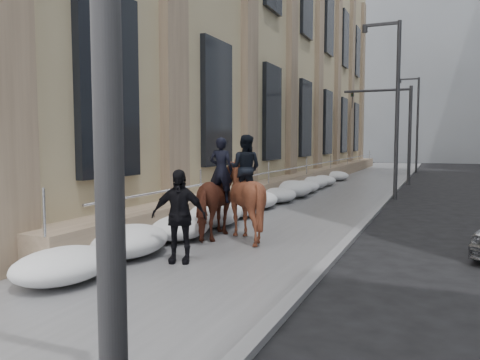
% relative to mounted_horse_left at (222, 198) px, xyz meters
% --- Properties ---
extents(ground, '(140.00, 140.00, 0.00)m').
position_rel_mounted_horse_left_xyz_m(ground, '(0.46, -2.66, -1.15)').
color(ground, black).
rests_on(ground, ground).
extents(sidewalk, '(5.00, 80.00, 0.12)m').
position_rel_mounted_horse_left_xyz_m(sidewalk, '(0.46, 7.34, -1.09)').
color(sidewalk, '#565659').
rests_on(sidewalk, ground).
extents(curb, '(0.24, 80.00, 0.12)m').
position_rel_mounted_horse_left_xyz_m(curb, '(3.08, 7.34, -1.09)').
color(curb, slate).
rests_on(curb, ground).
extents(limestone_building, '(6.10, 44.00, 18.00)m').
position_rel_mounted_horse_left_xyz_m(limestone_building, '(-4.80, 17.31, 7.75)').
color(limestone_building, tan).
rests_on(limestone_building, ground).
extents(bg_building_mid, '(30.00, 12.00, 28.00)m').
position_rel_mounted_horse_left_xyz_m(bg_building_mid, '(4.46, 57.34, 12.85)').
color(bg_building_mid, slate).
rests_on(bg_building_mid, ground).
extents(bg_building_far, '(24.00, 12.00, 20.00)m').
position_rel_mounted_horse_left_xyz_m(bg_building_far, '(-5.54, 69.34, 8.85)').
color(bg_building_far, gray).
rests_on(bg_building_far, ground).
extents(streetlight_mid, '(1.71, 0.24, 8.00)m').
position_rel_mounted_horse_left_xyz_m(streetlight_mid, '(3.20, 11.34, 3.43)').
color(streetlight_mid, '#2D2D30').
rests_on(streetlight_mid, ground).
extents(streetlight_far, '(1.71, 0.24, 8.00)m').
position_rel_mounted_horse_left_xyz_m(streetlight_far, '(3.20, 31.34, 3.43)').
color(streetlight_far, '#2D2D30').
rests_on(streetlight_far, ground).
extents(traffic_signal, '(4.10, 0.22, 6.00)m').
position_rel_mounted_horse_left_xyz_m(traffic_signal, '(2.53, 19.34, 2.85)').
color(traffic_signal, '#2D2D30').
rests_on(traffic_signal, ground).
extents(snow_bank, '(1.70, 18.10, 0.76)m').
position_rel_mounted_horse_left_xyz_m(snow_bank, '(-0.96, 5.45, -0.68)').
color(snow_bank, white).
rests_on(snow_bank, sidewalk).
extents(mounted_horse_left, '(1.38, 2.40, 2.62)m').
position_rel_mounted_horse_left_xyz_m(mounted_horse_left, '(0.00, 0.00, 0.00)').
color(mounted_horse_left, '#472015').
rests_on(mounted_horse_left, sidewalk).
extents(mounted_horse_right, '(1.72, 1.92, 2.69)m').
position_rel_mounted_horse_left_xyz_m(mounted_horse_right, '(0.57, 0.10, 0.10)').
color(mounted_horse_right, '#4D2416').
rests_on(mounted_horse_right, sidewalk).
extents(pedestrian, '(1.23, 0.81, 1.94)m').
position_rel_mounted_horse_left_xyz_m(pedestrian, '(0.27, -2.65, -0.06)').
color(pedestrian, black).
rests_on(pedestrian, sidewalk).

